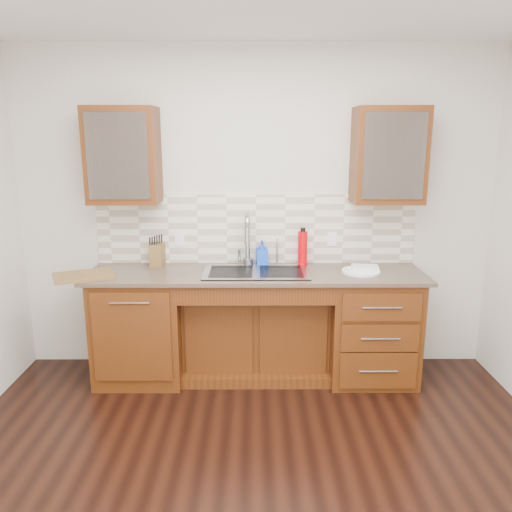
{
  "coord_description": "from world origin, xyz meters",
  "views": [
    {
      "loc": [
        -0.01,
        -2.44,
        1.98
      ],
      "look_at": [
        0.0,
        1.4,
        1.05
      ],
      "focal_mm": 35.0,
      "sensor_mm": 36.0,
      "label": 1
    }
  ],
  "objects_px": {
    "plate": "(361,271)",
    "cutting_board": "(84,276)",
    "knife_block": "(157,254)",
    "soap_bottle": "(262,253)",
    "water_bottle": "(303,248)"
  },
  "relations": [
    {
      "from": "water_bottle",
      "to": "plate",
      "type": "relative_size",
      "value": 0.95
    },
    {
      "from": "cutting_board",
      "to": "plate",
      "type": "bearing_deg",
      "value": 3.24
    },
    {
      "from": "plate",
      "to": "cutting_board",
      "type": "xyz_separation_m",
      "value": [
        -2.18,
        -0.12,
        0.0
      ]
    },
    {
      "from": "soap_bottle",
      "to": "knife_block",
      "type": "distance_m",
      "value": 0.89
    },
    {
      "from": "knife_block",
      "to": "plate",
      "type": "bearing_deg",
      "value": -5.1
    },
    {
      "from": "knife_block",
      "to": "cutting_board",
      "type": "height_order",
      "value": "knife_block"
    },
    {
      "from": "water_bottle",
      "to": "plate",
      "type": "xyz_separation_m",
      "value": [
        0.45,
        -0.23,
        -0.14
      ]
    },
    {
      "from": "knife_block",
      "to": "soap_bottle",
      "type": "bearing_deg",
      "value": 3.71
    },
    {
      "from": "knife_block",
      "to": "cutting_board",
      "type": "relative_size",
      "value": 0.42
    },
    {
      "from": "water_bottle",
      "to": "cutting_board",
      "type": "bearing_deg",
      "value": -168.35
    },
    {
      "from": "soap_bottle",
      "to": "cutting_board",
      "type": "bearing_deg",
      "value": -170.04
    },
    {
      "from": "water_bottle",
      "to": "cutting_board",
      "type": "height_order",
      "value": "water_bottle"
    },
    {
      "from": "knife_block",
      "to": "cutting_board",
      "type": "distance_m",
      "value": 0.63
    },
    {
      "from": "cutting_board",
      "to": "water_bottle",
      "type": "bearing_deg",
      "value": 11.65
    },
    {
      "from": "soap_bottle",
      "to": "plate",
      "type": "bearing_deg",
      "value": -22.56
    }
  ]
}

